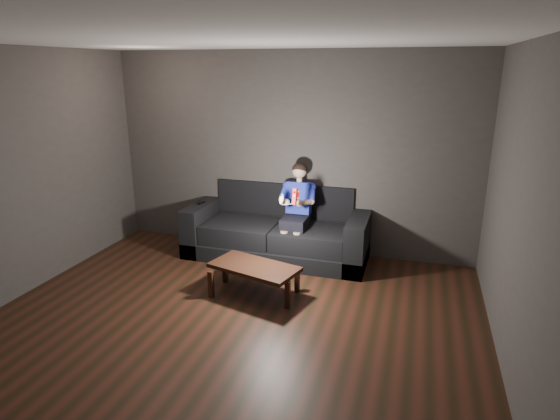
% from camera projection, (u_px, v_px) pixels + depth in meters
% --- Properties ---
extents(floor, '(5.00, 5.00, 0.00)m').
position_uv_depth(floor, '(217.00, 340.00, 4.41)').
color(floor, black).
rests_on(floor, ground).
extents(back_wall, '(5.00, 0.04, 2.70)m').
position_uv_depth(back_wall, '(290.00, 154.00, 6.31)').
color(back_wall, '#3A3532').
rests_on(back_wall, ground).
extents(right_wall, '(0.04, 5.00, 2.70)m').
position_uv_depth(right_wall, '(532.00, 232.00, 3.33)').
color(right_wall, '#3A3532').
rests_on(right_wall, ground).
extents(ceiling, '(5.00, 5.00, 0.02)m').
position_uv_depth(ceiling, '(204.00, 36.00, 3.62)').
color(ceiling, beige).
rests_on(ceiling, back_wall).
extents(sofa, '(2.43, 1.05, 0.94)m').
position_uv_depth(sofa, '(278.00, 233.00, 6.37)').
color(sofa, black).
rests_on(sofa, floor).
extents(child, '(0.47, 0.58, 1.16)m').
position_uv_depth(child, '(297.00, 203.00, 6.09)').
color(child, black).
rests_on(child, sofa).
extents(wii_remote_red, '(0.06, 0.08, 0.20)m').
position_uv_depth(wii_remote_red, '(295.00, 196.00, 5.59)').
color(wii_remote_red, red).
rests_on(wii_remote_red, child).
extents(nunchuk_white, '(0.08, 0.10, 0.14)m').
position_uv_depth(nunchuk_white, '(281.00, 199.00, 5.66)').
color(nunchuk_white, silver).
rests_on(nunchuk_white, child).
extents(wii_remote_black, '(0.04, 0.14, 0.03)m').
position_uv_depth(wii_remote_black, '(201.00, 202.00, 6.48)').
color(wii_remote_black, black).
rests_on(wii_remote_black, sofa).
extents(coffee_table, '(1.07, 0.73, 0.36)m').
position_uv_depth(coffee_table, '(254.00, 269.00, 5.23)').
color(coffee_table, black).
rests_on(coffee_table, floor).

